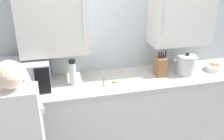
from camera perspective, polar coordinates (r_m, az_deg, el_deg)
name	(u,v)px	position (r m, az deg, el deg)	size (l,w,h in m)	color
back_wall_tiled	(117,35)	(2.97, 1.21, 8.14)	(3.51, 0.44, 2.57)	#B2BCC1
counter_unit	(123,113)	(3.09, 2.53, -10.02)	(3.13, 0.64, 0.95)	beige
microwave_oven	(22,75)	(2.75, -20.24, -1.20)	(0.57, 0.76, 0.31)	#B7BABF
thermos_flask	(73,73)	(2.70, -9.10, -0.58)	(0.08, 0.08, 0.29)	#B7BABF
stock_pot	(186,65)	(3.07, 16.80, 1.21)	(0.32, 0.23, 0.26)	#B7BABF
wooden_spoon	(110,82)	(2.77, -0.47, -2.72)	(0.19, 0.19, 0.02)	#A37547
knife_block	(160,66)	(2.95, 11.17, 0.84)	(0.11, 0.15, 0.31)	brown
fruit_bowl	(214,67)	(3.32, 22.63, 0.65)	(0.20, 0.20, 0.09)	white
person_figure	(21,137)	(2.10, -20.40, -14.27)	(0.44, 0.63, 1.59)	#282D3D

